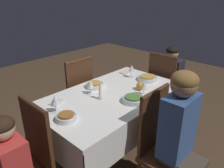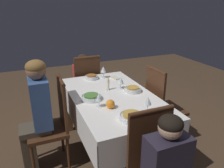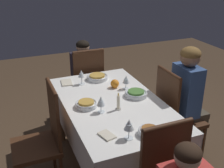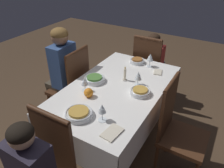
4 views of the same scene
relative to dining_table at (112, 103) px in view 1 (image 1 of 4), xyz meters
name	(u,v)px [view 1 (image 1 of 4)]	position (x,y,z in m)	size (l,w,h in m)	color
ground_plane	(112,154)	(0.00, 0.00, -0.66)	(8.00, 8.00, 0.00)	#4C3826
dining_table	(112,103)	(0.00, 0.00, 0.00)	(1.49, 0.87, 0.76)	white
chair_north	(163,144)	(0.08, 0.65, -0.12)	(0.41, 0.41, 1.01)	#472816
chair_east	(27,164)	(0.96, 0.03, -0.12)	(0.41, 0.41, 1.01)	#472816
chair_west	(164,87)	(-0.96, 0.05, -0.12)	(0.41, 0.41, 1.01)	#472816
chair_south	(75,94)	(-0.02, -0.65, -0.12)	(0.41, 0.41, 1.01)	#472816
person_adult_denim	(183,138)	(0.08, 0.81, 0.03)	(0.30, 0.34, 1.22)	#4C4233
person_child_dark	(171,80)	(-1.13, 0.05, -0.08)	(0.33, 0.30, 1.07)	#4C4233
bowl_north	(133,99)	(-0.02, 0.25, 0.13)	(0.21, 0.21, 0.06)	silver
wine_glass_north	(144,86)	(-0.21, 0.23, 0.20)	(0.07, 0.07, 0.14)	white
bowl_east	(66,117)	(0.60, 0.05, 0.13)	(0.17, 0.17, 0.06)	silver
wine_glass_east	(55,100)	(0.58, -0.11, 0.21)	(0.08, 0.08, 0.16)	white
bowl_west	(147,78)	(-0.54, 0.04, 0.13)	(0.23, 0.23, 0.06)	silver
wine_glass_west	(132,69)	(-0.49, -0.15, 0.21)	(0.07, 0.07, 0.16)	white
bowl_south	(95,85)	(0.01, -0.25, 0.13)	(0.19, 0.19, 0.06)	silver
wine_glass_south	(90,85)	(0.14, -0.16, 0.20)	(0.07, 0.07, 0.15)	white
candle_centerpiece	(100,93)	(0.16, -0.01, 0.16)	(0.05, 0.05, 0.16)	beige
orange_fruit	(140,86)	(-0.28, 0.14, 0.14)	(0.09, 0.09, 0.09)	orange
napkin_red_folded	(56,103)	(0.49, -0.25, 0.11)	(0.15, 0.12, 0.01)	beige
napkin_spare_side	(127,72)	(-0.57, -0.29, 0.11)	(0.18, 0.13, 0.01)	beige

